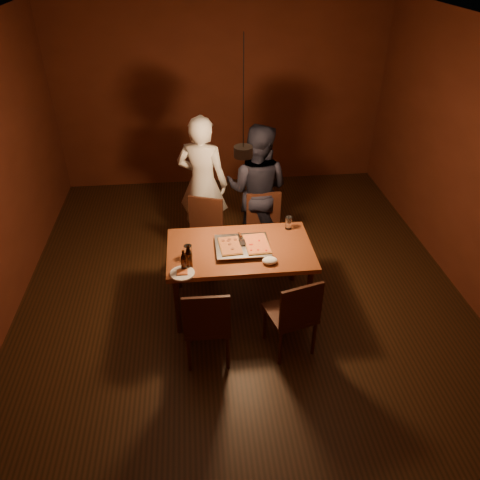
{
  "coord_description": "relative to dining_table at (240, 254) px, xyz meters",
  "views": [
    {
      "loc": [
        -0.46,
        -4.11,
        3.48
      ],
      "look_at": [
        -0.05,
        -0.14,
        0.85
      ],
      "focal_mm": 35.0,
      "sensor_mm": 36.0,
      "label": 1
    }
  ],
  "objects": [
    {
      "name": "room_shell",
      "position": [
        0.05,
        0.14,
        0.72
      ],
      "size": [
        6.0,
        6.0,
        6.0
      ],
      "color": "#331B0E",
      "rests_on": "ground"
    },
    {
      "name": "beer_bottle_a",
      "position": [
        -0.57,
        -0.32,
        0.19
      ],
      "size": [
        0.06,
        0.06,
        0.23
      ],
      "color": "black",
      "rests_on": "dining_table"
    },
    {
      "name": "chair_near_right",
      "position": [
        0.43,
        -0.77,
        -0.14
      ],
      "size": [
        0.52,
        0.52,
        0.49
      ],
      "rotation": [
        0.0,
        0.0,
        0.26
      ],
      "color": "#38190F",
      "rests_on": "floor"
    },
    {
      "name": "diner_white",
      "position": [
        -0.33,
        1.28,
        0.19
      ],
      "size": [
        0.74,
        0.6,
        1.74
      ],
      "primitive_type": "imported",
      "rotation": [
        0.0,
        0.0,
        2.81
      ],
      "color": "silver",
      "rests_on": "floor"
    },
    {
      "name": "pizza_cheese",
      "position": [
        0.17,
        -0.02,
        0.13
      ],
      "size": [
        0.26,
        0.39,
        0.02
      ],
      "primitive_type": "cube",
      "rotation": [
        0.0,
        0.0,
        0.06
      ],
      "color": "gold",
      "rests_on": "pizza_tray"
    },
    {
      "name": "plate_slice",
      "position": [
        -0.59,
        -0.38,
        0.08
      ],
      "size": [
        0.23,
        0.23,
        0.03
      ],
      "color": "white",
      "rests_on": "dining_table"
    },
    {
      "name": "chair_far_right",
      "position": [
        0.39,
        0.8,
        -0.14
      ],
      "size": [
        0.44,
        0.44,
        0.49
      ],
      "rotation": [
        0.0,
        0.0,
        3.19
      ],
      "color": "#38190F",
      "rests_on": "floor"
    },
    {
      "name": "diner_dark",
      "position": [
        0.33,
        1.13,
        0.15
      ],
      "size": [
        0.99,
        0.9,
        1.66
      ],
      "primitive_type": "imported",
      "rotation": [
        0.0,
        0.0,
        2.74
      ],
      "color": "black",
      "rests_on": "floor"
    },
    {
      "name": "napkin",
      "position": [
        0.26,
        -0.29,
        0.11
      ],
      "size": [
        0.15,
        0.12,
        0.06
      ],
      "primitive_type": "ellipsoid",
      "color": "white",
      "rests_on": "dining_table"
    },
    {
      "name": "chair_near_left",
      "position": [
        -0.39,
        -0.81,
        -0.14
      ],
      "size": [
        0.43,
        0.43,
        0.49
      ],
      "rotation": [
        0.0,
        0.0,
        -0.02
      ],
      "color": "#38190F",
      "rests_on": "floor"
    },
    {
      "name": "spatula",
      "position": [
        0.03,
        0.01,
        0.14
      ],
      "size": [
        0.11,
        0.25,
        0.04
      ],
      "primitive_type": null,
      "rotation": [
        0.0,
        0.0,
        0.09
      ],
      "color": "silver",
      "rests_on": "pizza_tray"
    },
    {
      "name": "water_glass_left",
      "position": [
        -0.53,
        -0.1,
        0.14
      ],
      "size": [
        0.08,
        0.08,
        0.13
      ],
      "primitive_type": "cylinder",
      "color": "silver",
      "rests_on": "dining_table"
    },
    {
      "name": "dining_table",
      "position": [
        0.0,
        0.0,
        0.0
      ],
      "size": [
        1.5,
        0.9,
        0.75
      ],
      "color": "brown",
      "rests_on": "floor"
    },
    {
      "name": "pizza_tray",
      "position": [
        0.02,
        -0.02,
        0.1
      ],
      "size": [
        0.55,
        0.45,
        0.05
      ],
      "primitive_type": "cube",
      "rotation": [
        0.0,
        0.0,
        0.0
      ],
      "color": "silver",
      "rests_on": "dining_table"
    },
    {
      "name": "beer_bottle_b",
      "position": [
        -0.52,
        -0.27,
        0.2
      ],
      "size": [
        0.07,
        0.07,
        0.25
      ],
      "color": "black",
      "rests_on": "dining_table"
    },
    {
      "name": "water_glass_right",
      "position": [
        0.57,
        0.32,
        0.15
      ],
      "size": [
        0.07,
        0.07,
        0.15
      ],
      "primitive_type": "cylinder",
      "color": "silver",
      "rests_on": "dining_table"
    },
    {
      "name": "pendant_lamp",
      "position": [
        0.05,
        0.14,
        1.08
      ],
      "size": [
        0.18,
        0.18,
        1.1
      ],
      "color": "black",
      "rests_on": "ceiling"
    },
    {
      "name": "chair_far_left",
      "position": [
        -0.35,
        0.76,
        -0.14
      ],
      "size": [
        0.53,
        0.53,
        0.49
      ],
      "rotation": [
        0.0,
        0.0,
        2.81
      ],
      "color": "#38190F",
      "rests_on": "floor"
    },
    {
      "name": "pizza_meat",
      "position": [
        -0.1,
        -0.03,
        0.13
      ],
      "size": [
        0.24,
        0.35,
        0.02
      ],
      "primitive_type": "cube",
      "rotation": [
        0.0,
        0.0,
        0.08
      ],
      "color": "maroon",
      "rests_on": "pizza_tray"
    }
  ]
}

